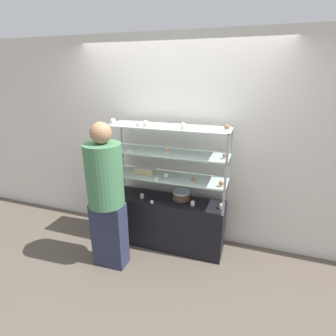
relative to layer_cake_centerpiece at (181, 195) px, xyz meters
name	(u,v)px	position (x,y,z in m)	size (l,w,h in m)	color
ground_plane	(168,243)	(-0.16, -0.05, -0.72)	(20.00, 20.00, 0.00)	brown
back_wall	(177,143)	(-0.16, 0.30, 0.58)	(8.00, 0.05, 2.60)	silver
display_base	(168,222)	(-0.16, -0.05, -0.39)	(1.43, 0.40, 0.66)	black
display_riser_lower	(168,178)	(-0.16, -0.05, 0.23)	(1.43, 0.40, 0.31)	#99999E
display_riser_middle	(168,154)	(-0.16, -0.05, 0.54)	(1.43, 0.40, 0.31)	#99999E
display_riser_upper	(168,128)	(-0.16, -0.05, 0.84)	(1.43, 0.40, 0.31)	#99999E
layer_cake_centerpiece	(181,195)	(0.00, 0.00, 0.00)	(0.22, 0.22, 0.11)	brown
sheet_cake_frosted	(145,170)	(-0.47, -0.03, 0.29)	(0.25, 0.15, 0.07)	#DBBC84
cupcake_0	(120,191)	(-0.81, -0.09, -0.02)	(0.05, 0.05, 0.07)	#CCB28C
cupcake_1	(142,196)	(-0.48, -0.13, -0.02)	(0.05, 0.05, 0.07)	beige
cupcake_2	(193,203)	(0.17, -0.12, -0.02)	(0.05, 0.05, 0.07)	white
cupcake_3	(221,206)	(0.51, -0.08, -0.02)	(0.05, 0.05, 0.07)	beige
price_tag_0	(152,202)	(-0.30, -0.23, -0.03)	(0.04, 0.00, 0.04)	white
cupcake_4	(116,170)	(-0.82, -0.14, 0.28)	(0.05, 0.05, 0.07)	beige
cupcake_5	(166,176)	(-0.16, -0.12, 0.28)	(0.05, 0.05, 0.07)	#CCB28C
cupcake_6	(193,180)	(0.18, -0.15, 0.28)	(0.05, 0.05, 0.07)	#CCB28C
cupcake_7	(221,184)	(0.49, -0.15, 0.28)	(0.05, 0.05, 0.07)	#CCB28C
price_tag_1	(157,179)	(-0.23, -0.23, 0.27)	(0.04, 0.00, 0.04)	white
cupcake_8	(115,147)	(-0.81, -0.13, 0.59)	(0.05, 0.05, 0.06)	white
cupcake_9	(168,151)	(-0.14, -0.10, 0.59)	(0.05, 0.05, 0.06)	beige
cupcake_10	(225,156)	(0.50, -0.10, 0.59)	(0.05, 0.05, 0.06)	beige
price_tag_2	(129,151)	(-0.57, -0.23, 0.58)	(0.04, 0.00, 0.04)	white
cupcake_11	(113,121)	(-0.80, -0.14, 0.90)	(0.06, 0.06, 0.07)	white
cupcake_12	(146,124)	(-0.38, -0.16, 0.90)	(0.06, 0.06, 0.07)	#CCB28C
cupcake_13	(183,126)	(0.05, -0.15, 0.90)	(0.06, 0.06, 0.07)	#CCB28C
cupcake_14	(227,128)	(0.50, -0.11, 0.90)	(0.06, 0.06, 0.07)	white
price_tag_3	(138,126)	(-0.45, -0.23, 0.88)	(0.04, 0.00, 0.04)	white
customer_figure	(106,194)	(-0.68, -0.62, 0.19)	(0.40, 0.40, 1.69)	#282D47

